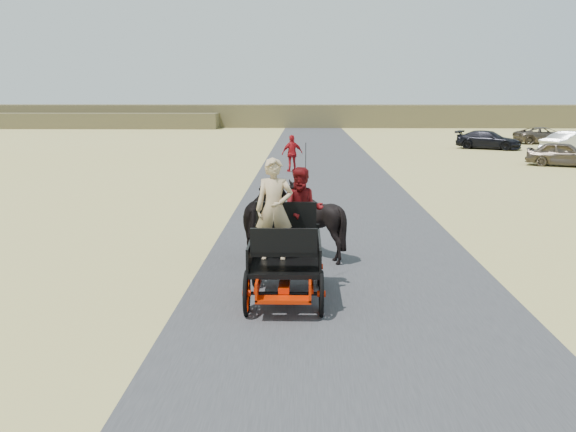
{
  "coord_description": "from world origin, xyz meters",
  "views": [
    {
      "loc": [
        -0.78,
        -9.77,
        3.62
      ],
      "look_at": [
        -1.13,
        2.86,
        1.2
      ],
      "focal_mm": 40.0,
      "sensor_mm": 36.0,
      "label": 1
    }
  ],
  "objects_px": {
    "horse_left": "(265,220)",
    "pedestrian": "(292,153)",
    "carriage": "(286,279)",
    "car_d": "(545,135)",
    "car_c": "(488,140)",
    "car_a": "(564,154)",
    "horse_right": "(314,220)"
  },
  "relations": [
    {
      "from": "carriage",
      "to": "pedestrian",
      "type": "distance_m",
      "value": 18.95
    },
    {
      "from": "horse_right",
      "to": "horse_left",
      "type": "bearing_deg",
      "value": 0.0
    },
    {
      "from": "carriage",
      "to": "car_c",
      "type": "xyz_separation_m",
      "value": [
        12.41,
        31.8,
        0.25
      ]
    },
    {
      "from": "car_a",
      "to": "horse_right",
      "type": "bearing_deg",
      "value": 171.43
    },
    {
      "from": "pedestrian",
      "to": "car_d",
      "type": "relative_size",
      "value": 0.4
    },
    {
      "from": "horse_right",
      "to": "car_d",
      "type": "distance_m",
      "value": 37.86
    },
    {
      "from": "pedestrian",
      "to": "car_a",
      "type": "distance_m",
      "value": 13.94
    },
    {
      "from": "horse_left",
      "to": "pedestrian",
      "type": "distance_m",
      "value": 15.94
    },
    {
      "from": "car_a",
      "to": "horse_left",
      "type": "bearing_deg",
      "value": 169.2
    },
    {
      "from": "horse_left",
      "to": "car_d",
      "type": "xyz_separation_m",
      "value": [
        18.41,
        33.67,
        -0.25
      ]
    },
    {
      "from": "carriage",
      "to": "horse_left",
      "type": "height_order",
      "value": "horse_left"
    },
    {
      "from": "carriage",
      "to": "horse_right",
      "type": "xyz_separation_m",
      "value": [
        0.55,
        3.0,
        0.49
      ]
    },
    {
      "from": "pedestrian",
      "to": "car_d",
      "type": "xyz_separation_m",
      "value": [
        18.14,
        17.74,
        -0.27
      ]
    },
    {
      "from": "car_a",
      "to": "pedestrian",
      "type": "bearing_deg",
      "value": 127.2
    },
    {
      "from": "horse_left",
      "to": "horse_right",
      "type": "bearing_deg",
      "value": -180.0
    },
    {
      "from": "horse_left",
      "to": "horse_right",
      "type": "height_order",
      "value": "horse_right"
    },
    {
      "from": "carriage",
      "to": "car_d",
      "type": "distance_m",
      "value": 40.79
    },
    {
      "from": "horse_left",
      "to": "car_c",
      "type": "distance_m",
      "value": 31.58
    },
    {
      "from": "car_c",
      "to": "car_d",
      "type": "bearing_deg",
      "value": -19.0
    },
    {
      "from": "horse_right",
      "to": "pedestrian",
      "type": "height_order",
      "value": "pedestrian"
    },
    {
      "from": "carriage",
      "to": "horse_left",
      "type": "distance_m",
      "value": 3.09
    },
    {
      "from": "horse_right",
      "to": "pedestrian",
      "type": "relative_size",
      "value": 0.98
    },
    {
      "from": "horse_left",
      "to": "carriage",
      "type": "bearing_deg",
      "value": 100.39
    },
    {
      "from": "car_c",
      "to": "horse_right",
      "type": "bearing_deg",
      "value": -173.17
    },
    {
      "from": "carriage",
      "to": "horse_right",
      "type": "distance_m",
      "value": 3.09
    },
    {
      "from": "car_d",
      "to": "horse_left",
      "type": "bearing_deg",
      "value": 146.2
    },
    {
      "from": "pedestrian",
      "to": "car_d",
      "type": "bearing_deg",
      "value": -155.62
    },
    {
      "from": "carriage",
      "to": "car_c",
      "type": "bearing_deg",
      "value": 68.68
    },
    {
      "from": "horse_left",
      "to": "pedestrian",
      "type": "xyz_separation_m",
      "value": [
        0.27,
        15.94,
        0.02
      ]
    },
    {
      "from": "carriage",
      "to": "car_d",
      "type": "height_order",
      "value": "car_d"
    },
    {
      "from": "horse_left",
      "to": "pedestrian",
      "type": "relative_size",
      "value": 1.16
    },
    {
      "from": "horse_right",
      "to": "car_c",
      "type": "height_order",
      "value": "horse_right"
    }
  ]
}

